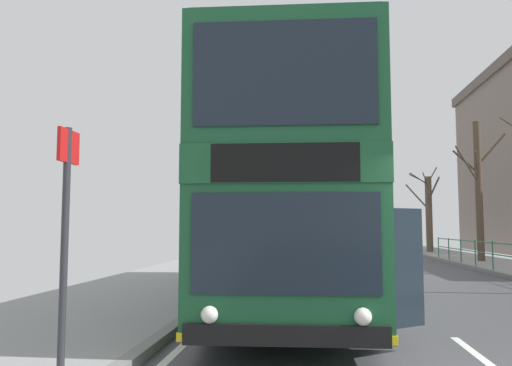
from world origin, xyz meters
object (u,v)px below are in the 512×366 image
bus_stop_sign_near (66,220)px  double_decker_bus_main (289,199)px  bare_tree_far_00 (429,212)px  bare_tree_far_01 (479,188)px

bus_stop_sign_near → double_decker_bus_main: bearing=71.1°
bare_tree_far_00 → double_decker_bus_main: bearing=-110.1°
bus_stop_sign_near → bare_tree_far_00: size_ratio=0.48×
double_decker_bus_main → bare_tree_far_00: (7.97, 21.78, 0.37)m
double_decker_bus_main → bare_tree_far_00: 23.20m
bus_stop_sign_near → bare_tree_far_01: bearing=61.6°
bus_stop_sign_near → bare_tree_far_00: bearing=70.2°
bus_stop_sign_near → bare_tree_far_00: bare_tree_far_00 is taller
double_decker_bus_main → bus_stop_sign_near: bearing=-108.9°
double_decker_bus_main → bus_stop_sign_near: (-2.14, -6.25, -0.56)m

